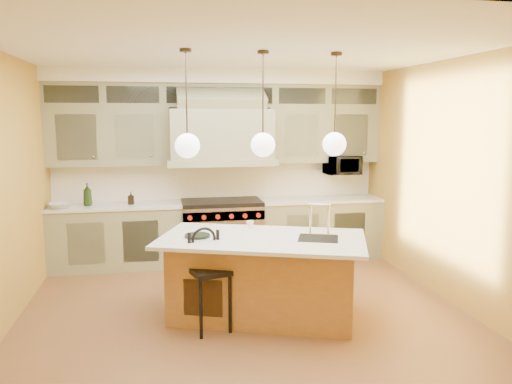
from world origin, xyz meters
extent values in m
plane|color=brown|center=(0.00, 0.00, 0.00)|extent=(5.00, 5.00, 0.00)
plane|color=white|center=(0.00, 0.00, 2.90)|extent=(5.00, 5.00, 0.00)
plane|color=#AF8430|center=(0.00, 2.50, 1.45)|extent=(5.00, 0.00, 5.00)
plane|color=#AF8430|center=(0.00, -2.50, 1.45)|extent=(5.00, 0.00, 5.00)
plane|color=#AF8430|center=(2.50, 0.00, 1.45)|extent=(0.00, 5.00, 5.00)
cube|color=#7A7A5A|center=(-1.55, 2.17, 0.45)|extent=(1.90, 0.65, 0.90)
cube|color=#7A7A5A|center=(1.55, 2.17, 0.45)|extent=(1.90, 0.65, 0.90)
cube|color=silver|center=(-1.55, 2.17, 0.92)|extent=(1.90, 0.68, 0.04)
cube|color=silver|center=(1.55, 2.17, 0.92)|extent=(1.90, 0.68, 0.04)
cube|color=white|center=(0.00, 2.48, 1.22)|extent=(5.00, 0.04, 0.56)
cube|color=#7A7A5A|center=(-1.62, 2.33, 1.93)|extent=(1.75, 0.35, 0.85)
cube|color=#7A7A5A|center=(1.62, 2.33, 1.93)|extent=(1.75, 0.35, 0.85)
cube|color=#7A7A5A|center=(0.00, 2.15, 1.95)|extent=(1.50, 0.70, 0.75)
cube|color=gray|center=(0.00, 2.15, 1.55)|extent=(1.60, 0.76, 0.10)
cube|color=#333833|center=(0.00, 2.33, 2.53)|extent=(5.00, 0.35, 0.35)
cube|color=white|center=(0.00, 2.31, 2.80)|extent=(5.00, 0.47, 0.20)
cube|color=silver|center=(0.00, 2.15, 0.45)|extent=(1.20, 0.70, 0.90)
cube|color=black|center=(0.00, 2.15, 0.93)|extent=(1.20, 0.70, 0.06)
cube|color=silver|center=(0.00, 1.83, 0.78)|extent=(1.20, 0.06, 0.14)
cube|color=olive|center=(0.19, -0.05, 0.44)|extent=(2.16, 1.55, 0.88)
cube|color=silver|center=(0.18, -0.09, 0.90)|extent=(2.48, 1.87, 0.04)
cube|color=black|center=(0.76, -0.25, 0.90)|extent=(0.52, 0.49, 0.05)
cylinder|color=black|center=(-0.53, -0.50, 0.31)|extent=(0.04, 0.04, 0.62)
cylinder|color=black|center=(-0.22, -0.41, 0.31)|extent=(0.04, 0.04, 0.62)
cylinder|color=black|center=(-0.62, -0.19, 0.31)|extent=(0.04, 0.04, 0.62)
cylinder|color=black|center=(-0.31, -0.10, 0.31)|extent=(0.04, 0.04, 0.62)
cube|color=black|center=(-0.42, -0.30, 0.64)|extent=(0.46, 0.46, 0.05)
torus|color=black|center=(-0.46, -0.15, 0.93)|extent=(0.27, 0.10, 0.27)
imported|color=black|center=(1.95, 2.25, 1.45)|extent=(0.54, 0.37, 0.30)
imported|color=black|center=(-1.94, 2.15, 1.11)|extent=(0.14, 0.14, 0.33)
imported|color=black|center=(-1.33, 2.15, 1.03)|extent=(0.09, 0.09, 0.19)
imported|color=beige|center=(-2.30, 2.03, 0.98)|extent=(0.35, 0.35, 0.08)
imported|color=white|center=(0.13, 0.39, 0.96)|extent=(0.09, 0.09, 0.08)
cylinder|color=#2D2319|center=(-0.61, -0.05, 2.88)|extent=(0.12, 0.12, 0.03)
cylinder|color=#2D2319|center=(-0.61, -0.05, 2.44)|extent=(0.02, 0.02, 0.93)
sphere|color=white|center=(-0.61, -0.05, 1.92)|extent=(0.26, 0.26, 0.26)
cylinder|color=#2D2319|center=(0.19, -0.05, 2.88)|extent=(0.12, 0.12, 0.03)
cylinder|color=#2D2319|center=(0.19, -0.05, 2.44)|extent=(0.02, 0.02, 0.93)
sphere|color=white|center=(0.19, -0.05, 1.92)|extent=(0.26, 0.26, 0.26)
cylinder|color=#2D2319|center=(0.99, -0.05, 2.88)|extent=(0.12, 0.12, 0.03)
cylinder|color=#2D2319|center=(0.99, -0.05, 2.44)|extent=(0.02, 0.02, 0.93)
sphere|color=white|center=(0.99, -0.05, 1.92)|extent=(0.26, 0.26, 0.26)
camera|label=1|loc=(-0.87, -5.27, 2.23)|focal=35.00mm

